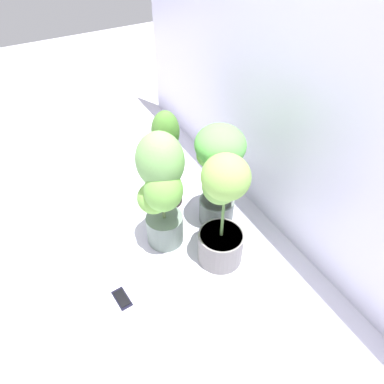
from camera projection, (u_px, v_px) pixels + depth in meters
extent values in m
plane|color=silver|center=(144.00, 248.00, 2.33)|extent=(8.00, 8.00, 0.00)
cube|color=silver|center=(275.00, 68.00, 1.97)|extent=(3.20, 0.01, 2.00)
cylinder|color=slate|center=(216.00, 209.00, 2.47)|extent=(0.23, 0.23, 0.17)
cylinder|color=#483322|center=(217.00, 201.00, 2.41)|extent=(0.21, 0.21, 0.02)
cylinder|color=#687548|center=(219.00, 170.00, 2.24)|extent=(0.02, 0.02, 0.50)
ellipsoid|color=#5DB14E|center=(220.00, 145.00, 2.12)|extent=(0.36, 0.35, 0.23)
ellipsoid|color=#70B34B|center=(216.00, 155.00, 2.26)|extent=(0.25, 0.25, 0.16)
ellipsoid|color=#759D43|center=(225.00, 174.00, 2.15)|extent=(0.29, 0.28, 0.16)
cylinder|color=#2B1F21|center=(169.00, 193.00, 2.60)|extent=(0.19, 0.19, 0.16)
cylinder|color=#472B25|center=(169.00, 185.00, 2.55)|extent=(0.17, 0.17, 0.02)
cylinder|color=#64844B|center=(167.00, 156.00, 2.38)|extent=(0.02, 0.02, 0.49)
ellipsoid|color=#497A2F|center=(165.00, 131.00, 2.26)|extent=(0.18, 0.18, 0.27)
ellipsoid|color=#357522|center=(165.00, 143.00, 2.39)|extent=(0.18, 0.18, 0.23)
ellipsoid|color=#427B26|center=(169.00, 158.00, 2.30)|extent=(0.14, 0.15, 0.21)
ellipsoid|color=#327833|center=(161.00, 165.00, 2.39)|extent=(0.12, 0.11, 0.19)
cylinder|color=slate|center=(220.00, 246.00, 2.21)|extent=(0.27, 0.27, 0.21)
cylinder|color=#47321F|center=(221.00, 236.00, 2.14)|extent=(0.25, 0.25, 0.02)
cylinder|color=#578240|center=(224.00, 204.00, 1.97)|extent=(0.02, 0.02, 0.49)
ellipsoid|color=#84B951|center=(226.00, 177.00, 1.85)|extent=(0.35, 0.35, 0.25)
ellipsoid|color=#77AE4F|center=(219.00, 187.00, 1.99)|extent=(0.24, 0.22, 0.19)
cylinder|color=slate|center=(165.00, 228.00, 2.32)|extent=(0.23, 0.23, 0.20)
cylinder|color=#452D25|center=(164.00, 218.00, 2.26)|extent=(0.21, 0.21, 0.02)
cylinder|color=#667B4A|center=(162.00, 187.00, 2.09)|extent=(0.02, 0.02, 0.49)
ellipsoid|color=#6FA458|center=(160.00, 161.00, 1.96)|extent=(0.36, 0.36, 0.34)
ellipsoid|color=#81A845|center=(159.00, 170.00, 2.11)|extent=(0.19, 0.20, 0.26)
ellipsoid|color=#73B34B|center=(164.00, 191.00, 2.00)|extent=(0.23, 0.25, 0.27)
ellipsoid|color=#77B54A|center=(153.00, 198.00, 2.09)|extent=(0.24, 0.25, 0.19)
cube|color=black|center=(122.00, 298.00, 2.06)|extent=(0.15, 0.08, 0.01)
cube|color=black|center=(122.00, 298.00, 2.05)|extent=(0.12, 0.07, 0.00)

